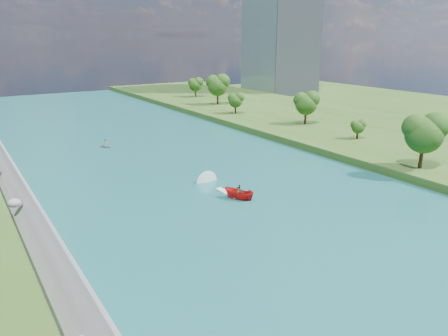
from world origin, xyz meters
TOP-DOWN VIEW (x-y plane):
  - ground at (0.00, 0.00)m, footprint 260.00×260.00m
  - river_water at (0.00, 20.00)m, footprint 55.00×240.00m
  - berm_east at (49.50, 20.00)m, footprint 44.00×240.00m
  - riprap_bank at (-25.85, 18.80)m, footprint 4.64×236.00m
  - office_tower at (82.50, 95.00)m, footprint 22.00×22.00m
  - trees_east at (36.77, 20.33)m, footprint 16.16×134.96m
  - motorboat at (1.22, 5.57)m, footprint 3.72×19.09m
  - raft at (-5.19, 43.42)m, footprint 2.74×3.07m

SIDE VIEW (x-z plane):
  - ground at x=0.00m, z-range 0.00..0.00m
  - river_water at x=0.00m, z-range 0.00..0.10m
  - raft at x=-5.19m, z-range -0.37..1.33m
  - berm_east at x=49.50m, z-range 0.00..1.50m
  - motorboat at x=1.22m, z-range -0.17..1.83m
  - riprap_bank at x=-25.85m, z-range -0.40..4.02m
  - trees_east at x=36.77m, z-range 0.81..12.19m
  - office_tower at x=82.50m, z-range 0.00..60.00m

